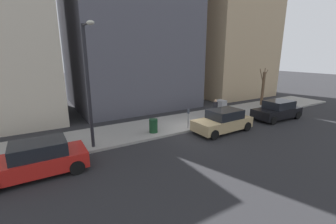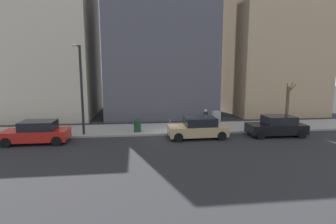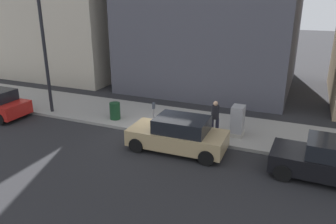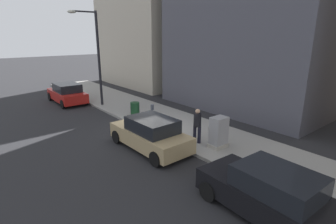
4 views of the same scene
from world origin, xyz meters
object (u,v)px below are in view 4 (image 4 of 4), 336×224
Objects in this scene: parking_meter at (152,114)px; utility_box at (219,133)px; parked_car_black at (271,194)px; streetlamp at (95,51)px; parked_car_red at (67,93)px; pedestrian_near_meter at (197,124)px; parked_car_tan at (150,134)px; trash_bin at (135,109)px.

utility_box reaches higher than parking_meter.
streetlamp is at bearing 86.41° from parked_car_black.
parked_car_red is at bearing 99.98° from utility_box.
parking_meter is 0.81× the size of pedestrian_near_meter.
parked_car_tan reaches higher than parking_meter.
streetlamp is (1.30, 8.37, 3.28)m from parked_car_tan.
parked_car_red is (-0.01, 11.14, 0.00)m from parked_car_tan.
parking_meter is 2.57m from trash_bin.
parking_meter is at bearing 172.20° from pedestrian_near_meter.
parked_car_tan is at bearing 138.43° from utility_box.
streetlamp reaches higher than parked_car_tan.
parked_car_black is 3.15× the size of parking_meter.
streetlamp reaches higher than pedestrian_near_meter.
parked_car_red is at bearing 105.86° from trash_bin.
utility_box is at bearing 60.90° from parked_car_black.
utility_box reaches higher than parked_car_tan.
pedestrian_near_meter is at bearing -29.98° from parked_car_tan.
utility_box is 10.94m from streetlamp.
parked_car_black is 1.00× the size of parked_car_tan.
trash_bin is at bearing 163.28° from pedestrian_near_meter.
parked_car_red is at bearing 172.08° from pedestrian_near_meter.
parking_meter is (1.47, -9.27, 0.24)m from parked_car_red.
parked_car_red reaches higher than parking_meter.
pedestrian_near_meter is at bearing -80.82° from parking_meter.
trash_bin is (1.91, 4.38, -0.14)m from parked_car_tan.
parked_car_tan is 2.39m from parking_meter.
streetlamp is 5.29m from trash_bin.
parked_car_tan is 3.09m from utility_box.
trash_bin is 5.46m from pedestrian_near_meter.
parked_car_black is at bearing -90.41° from parked_car_red.
parked_car_tan is 2.24m from pedestrian_near_meter.
parked_car_black is 6.02m from parked_car_tan.
streetlamp is (1.30, -2.77, 3.28)m from parked_car_red.
parking_meter is 7.17m from streetlamp.
parked_car_tan is 11.14m from parked_car_red.
parked_car_red is at bearing 91.62° from parked_car_black.
streetlamp reaches higher than parked_car_red.
pedestrian_near_meter reaches higher than parked_car_tan.
parking_meter is at bearing 50.84° from parked_car_tan.
pedestrian_near_meter is (0.47, -2.94, 0.11)m from parking_meter.
trash_bin is at bearing 65.23° from parked_car_tan.
pedestrian_near_meter reaches higher than parked_car_black.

